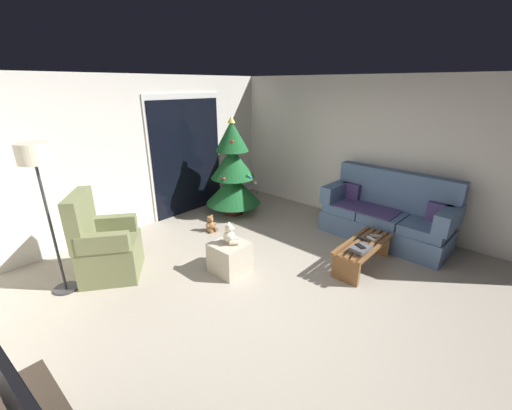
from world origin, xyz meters
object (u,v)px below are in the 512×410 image
Objects in this scene: remote_silver at (376,236)px; armchair at (105,247)px; remote_white at (371,239)px; teddy_bear_chestnut_by_tree at (211,224)px; cell_phone at (360,246)px; christmas_tree at (233,172)px; floor_lamp at (37,169)px; remote_black at (363,239)px; book_stack at (360,249)px; couch at (386,215)px; ottoman at (230,257)px; coffee_table at (363,250)px; remote_graphite at (363,244)px; teddy_bear_cream at (230,235)px.

armchair reaches higher than remote_silver.
remote_white reaches higher than teddy_bear_chestnut_by_tree.
christmas_tree is (0.46, 2.76, 0.37)m from cell_phone.
floor_lamp reaches higher than remote_silver.
remote_black is 0.36m from book_stack.
armchair reaches higher than couch.
christmas_tree is 2.14m from ottoman.
remote_black is (0.06, 0.05, 0.13)m from coffee_table.
christmas_tree reaches higher than remote_white.
armchair is at bearing 108.75° from remote_silver.
coffee_table is 7.05× the size of remote_graphite.
teddy_bear_cream reaches higher than remote_silver.
coffee_table is at bearing -44.57° from teddy_bear_cream.
remote_silver is 1.00× the size of remote_graphite.
ottoman reaches higher than coffee_table.
book_stack is 2.83m from christmas_tree.
christmas_tree is 1.03× the size of floor_lamp.
christmas_tree reaches higher than coffee_table.
coffee_table is 4.01m from floor_lamp.
teddy_bear_cream is (-1.19, 1.28, 0.15)m from remote_graphite.
floor_lamp reaches higher than armchair.
remote_black is 3.39m from armchair.
remote_silver is at bearing 27.80° from cell_phone.
remote_graphite is at bearing 20.85° from remote_white.
remote_graphite is at bearing -45.84° from armchair.
couch is at bearing 6.25° from coffee_table.
cell_phone is 0.13× the size of armchair.
remote_graphite is at bearing -95.65° from christmas_tree.
teddy_bear_cream reaches higher than cell_phone.
armchair is 3.96× the size of teddy_bear_cream.
book_stack is 0.04m from cell_phone.
remote_silver is 0.55× the size of teddy_bear_cream.
book_stack reaches higher than coffee_table.
book_stack is (-0.43, -0.03, 0.03)m from remote_white.
floor_lamp reaches higher than teddy_bear_chestnut_by_tree.
couch is 0.99m from remote_black.
remote_graphite is 0.55× the size of teddy_bear_cream.
remote_black is at bearing -73.49° from teddy_bear_chestnut_by_tree.
christmas_tree reaches higher than cell_phone.
remote_white is at bearing 147.85° from remote_silver.
ottoman is at bearing 81.03° from remote_graphite.
christmas_tree is (-0.86, 2.58, 0.42)m from couch.
coffee_table is at bearing -173.75° from couch.
cell_phone is at bearing -81.81° from teddy_bear_chestnut_by_tree.
christmas_tree is (0.27, 2.72, 0.44)m from remote_graphite.
remote_black is 0.09× the size of christmas_tree.
remote_white is at bearing -90.74° from christmas_tree.
remote_black and remote_white have the same top height.
armchair is at bearing 82.27° from remote_graphite.
ottoman is 0.32m from teddy_bear_cream.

